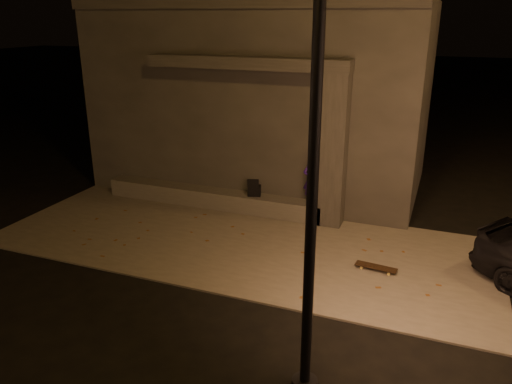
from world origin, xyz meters
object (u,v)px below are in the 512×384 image
at_px(skateboard, 376,267).
at_px(backpack, 254,190).
at_px(skateboarder, 312,180).
at_px(column, 334,152).
at_px(street_lamp_0, 318,63).

bearing_deg(skateboard, backpack, 155.29).
distance_m(skateboarder, backpack, 1.56).
distance_m(backpack, skateboard, 3.99).
bearing_deg(column, street_lamp_0, -80.32).
relative_size(column, backpack, 7.78).
height_order(skateboard, street_lamp_0, street_lamp_0).
xyz_separation_m(skateboarder, street_lamp_0, (1.46, -5.65, 3.26)).
relative_size(backpack, street_lamp_0, 0.06).
bearing_deg(skateboard, street_lamp_0, -90.65).
bearing_deg(column, skateboarder, 180.00).
distance_m(column, skateboard, 3.01).
relative_size(skateboarder, skateboard, 1.44).
height_order(column, backpack, column).
distance_m(backpack, street_lamp_0, 7.37).
xyz_separation_m(column, street_lamp_0, (0.96, -5.65, 2.51)).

